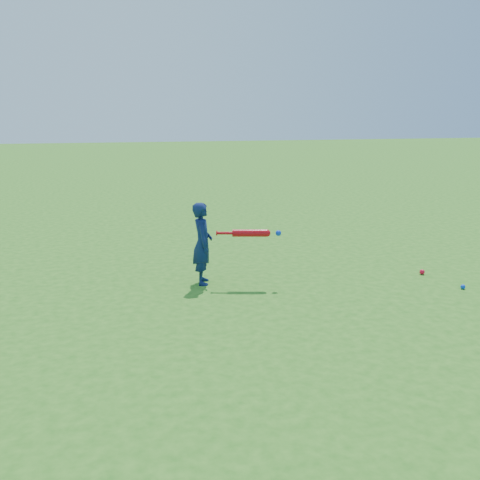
# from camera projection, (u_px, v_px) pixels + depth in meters

# --- Properties ---
(ground) EXTENTS (80.00, 80.00, 0.00)m
(ground) POSITION_uv_depth(u_px,v_px,m) (222.00, 295.00, 6.75)
(ground) COLOR #2B6E1A
(ground) RESTS_ON ground
(child) EXTENTS (0.33, 0.44, 1.10)m
(child) POSITION_uv_depth(u_px,v_px,m) (202.00, 243.00, 7.10)
(child) COLOR #101D4C
(child) RESTS_ON ground
(ground_ball_red) EXTENTS (0.07, 0.07, 0.07)m
(ground_ball_red) POSITION_uv_depth(u_px,v_px,m) (422.00, 272.00, 7.61)
(ground_ball_red) COLOR red
(ground_ball_red) RESTS_ON ground
(ground_ball_blue) EXTENTS (0.06, 0.06, 0.06)m
(ground_ball_blue) POSITION_uv_depth(u_px,v_px,m) (463.00, 287.00, 6.97)
(ground_ball_blue) COLOR blue
(ground_ball_blue) RESTS_ON ground
(bat_swing) EXTENTS (0.83, 0.29, 0.10)m
(bat_swing) POSITION_uv_depth(u_px,v_px,m) (253.00, 233.00, 7.01)
(bat_swing) COLOR red
(bat_swing) RESTS_ON ground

